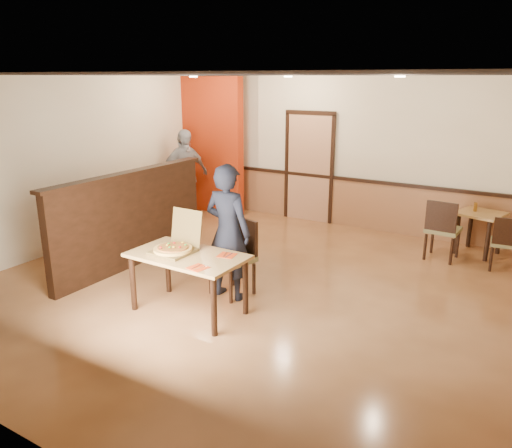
{
  "coord_description": "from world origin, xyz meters",
  "views": [
    {
      "loc": [
        3.34,
        -5.4,
        2.77
      ],
      "look_at": [
        0.07,
        0.0,
        0.91
      ],
      "focal_mm": 35.0,
      "sensor_mm": 36.0,
      "label": 1
    }
  ],
  "objects_px": {
    "side_table": "(480,223)",
    "diner": "(228,232)",
    "main_table": "(188,263)",
    "side_chair_right": "(507,241)",
    "side_chair_left": "(442,228)",
    "condiment": "(475,207)",
    "passerby": "(185,174)",
    "pizza_box": "(176,247)",
    "diner_chair": "(236,254)"
  },
  "relations": [
    {
      "from": "diner_chair",
      "to": "condiment",
      "type": "distance_m",
      "value": 4.13
    },
    {
      "from": "side_chair_right",
      "to": "condiment",
      "type": "height_order",
      "value": "side_chair_right"
    },
    {
      "from": "side_table",
      "to": "side_chair_right",
      "type": "bearing_deg",
      "value": -53.3
    },
    {
      "from": "diner",
      "to": "passerby",
      "type": "bearing_deg",
      "value": -42.74
    },
    {
      "from": "condiment",
      "to": "pizza_box",
      "type": "bearing_deg",
      "value": -123.93
    },
    {
      "from": "diner_chair",
      "to": "passerby",
      "type": "xyz_separation_m",
      "value": [
        -2.92,
        2.57,
        0.35
      ]
    },
    {
      "from": "side_chair_left",
      "to": "diner",
      "type": "xyz_separation_m",
      "value": [
        -2.08,
        -2.84,
        0.35
      ]
    },
    {
      "from": "main_table",
      "to": "diner",
      "type": "bearing_deg",
      "value": 76.59
    },
    {
      "from": "passerby",
      "to": "pizza_box",
      "type": "xyz_separation_m",
      "value": [
        2.56,
        -3.34,
        -0.09
      ]
    },
    {
      "from": "main_table",
      "to": "side_chair_right",
      "type": "distance_m",
      "value": 4.7
    },
    {
      "from": "main_table",
      "to": "diner",
      "type": "relative_size",
      "value": 0.8
    },
    {
      "from": "main_table",
      "to": "diner_chair",
      "type": "distance_m",
      "value": 0.8
    },
    {
      "from": "condiment",
      "to": "main_table",
      "type": "bearing_deg",
      "value": -122.17
    },
    {
      "from": "side_chair_left",
      "to": "passerby",
      "type": "bearing_deg",
      "value": 4.33
    },
    {
      "from": "diner",
      "to": "condiment",
      "type": "xyz_separation_m",
      "value": [
        2.44,
        3.5,
        -0.12
      ]
    },
    {
      "from": "main_table",
      "to": "side_chair_left",
      "type": "xyz_separation_m",
      "value": [
        2.24,
        3.47,
        -0.11
      ]
    },
    {
      "from": "passerby",
      "to": "condiment",
      "type": "height_order",
      "value": "passerby"
    },
    {
      "from": "side_chair_left",
      "to": "side_table",
      "type": "distance_m",
      "value": 0.77
    },
    {
      "from": "passerby",
      "to": "pizza_box",
      "type": "distance_m",
      "value": 4.21
    },
    {
      "from": "side_chair_right",
      "to": "pizza_box",
      "type": "relative_size",
      "value": 1.56
    },
    {
      "from": "side_chair_right",
      "to": "pizza_box",
      "type": "height_order",
      "value": "pizza_box"
    },
    {
      "from": "main_table",
      "to": "condiment",
      "type": "distance_m",
      "value": 4.87
    },
    {
      "from": "condiment",
      "to": "side_chair_left",
      "type": "bearing_deg",
      "value": -118.42
    },
    {
      "from": "side_chair_left",
      "to": "diner_chair",
      "type": "bearing_deg",
      "value": 55.46
    },
    {
      "from": "diner_chair",
      "to": "side_chair_left",
      "type": "xyz_separation_m",
      "value": [
        2.06,
        2.69,
        -0.01
      ]
    },
    {
      "from": "pizza_box",
      "to": "condiment",
      "type": "height_order",
      "value": "pizza_box"
    },
    {
      "from": "passerby",
      "to": "condiment",
      "type": "xyz_separation_m",
      "value": [
        5.34,
        0.78,
        -0.13
      ]
    },
    {
      "from": "diner",
      "to": "condiment",
      "type": "relative_size",
      "value": 12.45
    },
    {
      "from": "side_chair_left",
      "to": "condiment",
      "type": "height_order",
      "value": "side_chair_left"
    },
    {
      "from": "condiment",
      "to": "passerby",
      "type": "bearing_deg",
      "value": -171.69
    },
    {
      "from": "main_table",
      "to": "diner",
      "type": "distance_m",
      "value": 0.69
    },
    {
      "from": "main_table",
      "to": "condiment",
      "type": "relative_size",
      "value": 9.92
    },
    {
      "from": "side_chair_right",
      "to": "diner",
      "type": "bearing_deg",
      "value": 37.89
    },
    {
      "from": "main_table",
      "to": "passerby",
      "type": "height_order",
      "value": "passerby"
    },
    {
      "from": "side_chair_left",
      "to": "side_chair_right",
      "type": "distance_m",
      "value": 0.91
    },
    {
      "from": "pizza_box",
      "to": "side_chair_left",
      "type": "bearing_deg",
      "value": 55.79
    },
    {
      "from": "side_chair_left",
      "to": "pizza_box",
      "type": "distance_m",
      "value": 4.24
    },
    {
      "from": "side_chair_right",
      "to": "main_table",
      "type": "bearing_deg",
      "value": 42.09
    },
    {
      "from": "pizza_box",
      "to": "passerby",
      "type": "bearing_deg",
      "value": 128.18
    },
    {
      "from": "passerby",
      "to": "diner",
      "type": "bearing_deg",
      "value": -113.88
    },
    {
      "from": "side_table",
      "to": "main_table",
      "type": "bearing_deg",
      "value": -123.35
    },
    {
      "from": "side_chair_left",
      "to": "pizza_box",
      "type": "height_order",
      "value": "pizza_box"
    },
    {
      "from": "diner",
      "to": "diner_chair",
      "type": "bearing_deg",
      "value": -97.14
    },
    {
      "from": "side_chair_left",
      "to": "side_chair_right",
      "type": "bearing_deg",
      "value": -176.46
    },
    {
      "from": "main_table",
      "to": "side_chair_left",
      "type": "relative_size",
      "value": 1.44
    },
    {
      "from": "diner",
      "to": "pizza_box",
      "type": "xyz_separation_m",
      "value": [
        -0.34,
        -0.63,
        -0.07
      ]
    },
    {
      "from": "side_chair_right",
      "to": "passerby",
      "type": "xyz_separation_m",
      "value": [
        -5.89,
        -0.13,
        0.44
      ]
    },
    {
      "from": "side_table",
      "to": "diner",
      "type": "relative_size",
      "value": 0.45
    },
    {
      "from": "diner",
      "to": "side_chair_right",
      "type": "bearing_deg",
      "value": -135.99
    },
    {
      "from": "side_table",
      "to": "passerby",
      "type": "bearing_deg",
      "value": -172.19
    }
  ]
}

